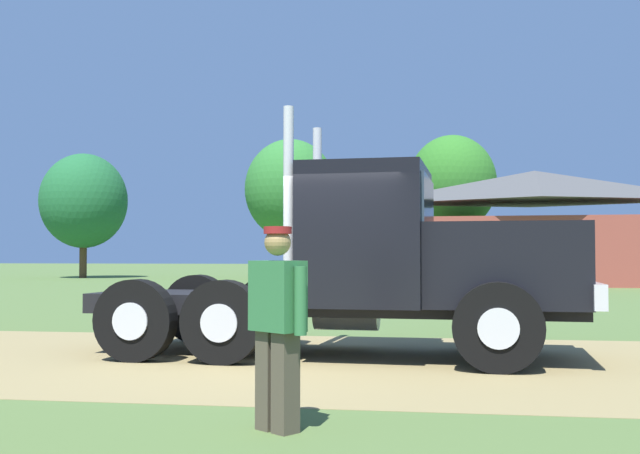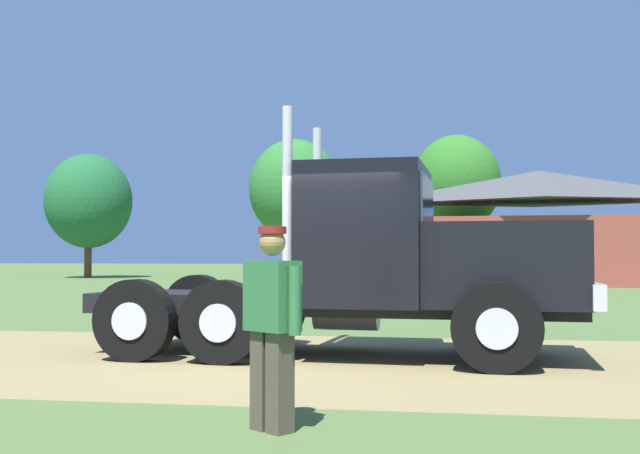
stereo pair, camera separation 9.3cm
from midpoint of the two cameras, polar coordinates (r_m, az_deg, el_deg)
ground_plane at (r=10.56m, az=-1.01°, el=-9.95°), size 200.00×200.00×0.00m
dirt_track at (r=10.56m, az=-1.01°, el=-9.93°), size 120.00×6.30×0.01m
truck_foreground_white at (r=10.93m, az=4.89°, el=-2.94°), size 7.19×2.97×3.44m
visitor_standing_near at (r=6.40m, az=-3.59°, el=-6.82°), size 0.54×0.48×1.68m
shed_building at (r=37.59m, az=15.61°, el=-0.15°), size 12.56×6.23×5.40m
tree_left at (r=48.99m, az=-17.19°, el=1.86°), size 5.24×5.24×7.58m
tree_mid at (r=46.72m, az=-2.28°, el=2.81°), size 5.53×5.53×8.44m
tree_right at (r=43.02m, az=9.72°, el=3.19°), size 4.85×4.85×8.02m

